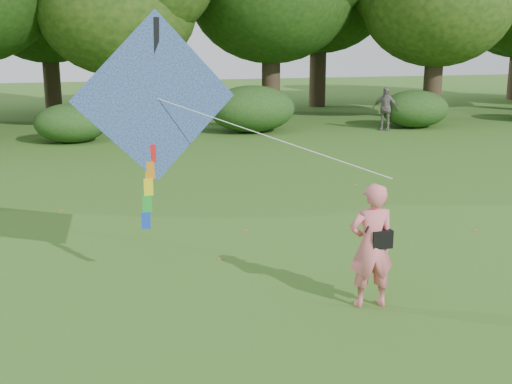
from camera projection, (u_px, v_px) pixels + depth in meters
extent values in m
plane|color=#265114|center=(378.00, 332.00, 8.45)|extent=(100.00, 100.00, 0.00)
imported|color=#E96E7A|center=(371.00, 246.00, 9.06)|extent=(0.70, 0.49, 1.81)
imported|color=slate|center=(385.00, 109.00, 26.32)|extent=(1.09, 0.96, 1.77)
cube|color=black|center=(381.00, 238.00, 9.04)|extent=(0.30, 0.20, 0.26)
cylinder|color=black|center=(374.00, 215.00, 8.92)|extent=(0.33, 0.14, 0.47)
cube|color=#235499|center=(156.00, 98.00, 9.37)|extent=(2.46, 0.58, 2.51)
cube|color=black|center=(156.00, 98.00, 9.40)|extent=(0.15, 0.28, 2.30)
cylinder|color=white|center=(271.00, 137.00, 9.11)|extent=(3.04, 1.64, 1.05)
cube|color=red|center=(151.00, 153.00, 9.55)|extent=(0.14, 0.06, 0.26)
cube|color=orange|center=(150.00, 170.00, 9.61)|extent=(0.14, 0.06, 0.26)
cube|color=yellow|center=(149.00, 187.00, 9.66)|extent=(0.14, 0.06, 0.26)
cube|color=green|center=(147.00, 204.00, 9.72)|extent=(0.14, 0.06, 0.26)
cube|color=blue|center=(146.00, 221.00, 9.77)|extent=(0.14, 0.06, 0.26)
cylinder|color=#3A2D1E|center=(121.00, 91.00, 26.33)|extent=(0.80, 0.80, 3.15)
ellipsoid|color=#1E3F11|center=(117.00, 7.00, 25.54)|extent=(6.40, 6.40, 5.44)
cylinder|color=#3A2D1E|center=(271.00, 79.00, 29.91)|extent=(0.86, 0.86, 3.67)
cylinder|color=#3A2D1E|center=(433.00, 83.00, 29.37)|extent=(0.83, 0.83, 3.43)
ellipsoid|color=#1E3F11|center=(438.00, 1.00, 28.52)|extent=(6.80, 6.80, 5.78)
cylinder|color=#3A2D1E|center=(52.00, 77.00, 32.56)|extent=(0.84, 0.84, 3.50)
ellipsoid|color=#1E3F11|center=(46.00, 2.00, 31.69)|extent=(7.00, 7.00, 5.95)
cylinder|color=#3A2D1E|center=(318.00, 69.00, 35.10)|extent=(0.90, 0.90, 4.02)
ellipsoid|color=#264919|center=(72.00, 123.00, 23.31)|extent=(2.66, 2.09, 1.42)
ellipsoid|color=#264919|center=(252.00, 109.00, 25.77)|extent=(3.50, 2.75, 1.88)
ellipsoid|color=#264919|center=(415.00, 109.00, 27.11)|extent=(2.94, 2.31, 1.58)
cube|color=brown|center=(220.00, 259.00, 11.20)|extent=(0.11, 0.14, 0.01)
cube|color=brown|center=(245.00, 230.00, 12.83)|extent=(0.14, 0.14, 0.01)
cube|color=brown|center=(355.00, 185.00, 16.76)|extent=(0.14, 0.14, 0.01)
cube|color=brown|center=(60.00, 210.00, 14.31)|extent=(0.14, 0.14, 0.01)
cube|color=brown|center=(476.00, 230.00, 12.84)|extent=(0.14, 0.14, 0.01)
cube|color=brown|center=(310.00, 161.00, 19.90)|extent=(0.14, 0.14, 0.01)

